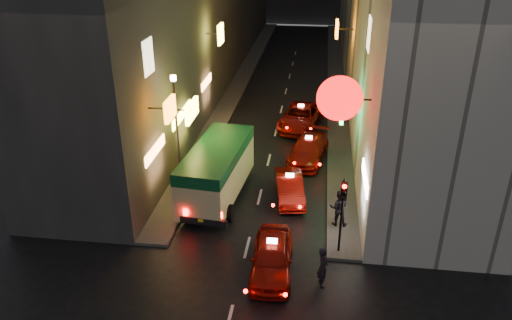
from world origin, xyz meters
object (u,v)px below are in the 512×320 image
at_px(traffic_light, 343,201).
at_px(lamp_post, 177,127).
at_px(taxi_near, 272,255).
at_px(pedestrian_crossing, 323,264).
at_px(minibus, 217,166).

relative_size(traffic_light, lamp_post, 0.56).
height_order(taxi_near, traffic_light, traffic_light).
bearing_deg(traffic_light, taxi_near, -151.85).
relative_size(pedestrian_crossing, traffic_light, 0.57).
relative_size(pedestrian_crossing, lamp_post, 0.32).
distance_m(taxi_near, pedestrian_crossing, 2.15).
bearing_deg(minibus, pedestrian_crossing, -49.15).
height_order(minibus, taxi_near, minibus).
relative_size(minibus, taxi_near, 1.30).
bearing_deg(minibus, lamp_post, 171.77).
relative_size(minibus, traffic_light, 1.95).
xyz_separation_m(taxi_near, lamp_post, (-5.45, 6.00, 2.90)).
bearing_deg(taxi_near, lamp_post, 132.22).
height_order(taxi_near, lamp_post, lamp_post).
bearing_deg(pedestrian_crossing, traffic_light, -31.24).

